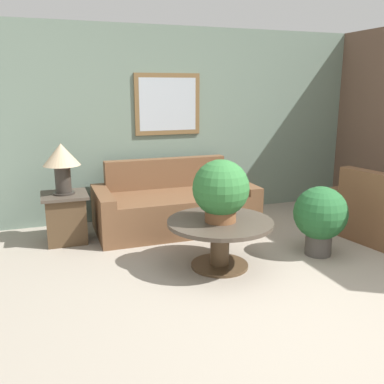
{
  "coord_description": "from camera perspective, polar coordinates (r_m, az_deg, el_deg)",
  "views": [
    {
      "loc": [
        -2.14,
        -2.69,
        1.79
      ],
      "look_at": [
        -0.54,
        1.84,
        0.62
      ],
      "focal_mm": 40.0,
      "sensor_mm": 36.0,
      "label": 1
    }
  ],
  "objects": [
    {
      "name": "couch_main",
      "position": [
        5.57,
        -2.38,
        -1.98
      ],
      "size": [
        2.01,
        1.0,
        0.86
      ],
      "color": "brown",
      "rests_on": "ground_plane"
    },
    {
      "name": "wall_back",
      "position": [
        6.18,
        0.73,
        9.23
      ],
      "size": [
        6.76,
        0.09,
        2.6
      ],
      "color": "slate",
      "rests_on": "ground_plane"
    },
    {
      "name": "table_lamp",
      "position": [
        5.14,
        -17.0,
        4.12
      ],
      "size": [
        0.42,
        0.42,
        0.59
      ],
      "color": "#2D2823",
      "rests_on": "side_table"
    },
    {
      "name": "potted_plant_floor",
      "position": [
        4.84,
        16.73,
        -3.08
      ],
      "size": [
        0.58,
        0.58,
        0.77
      ],
      "color": "#4C4742",
      "rests_on": "ground_plane"
    },
    {
      "name": "armchair",
      "position": [
        5.71,
        24.25,
        -2.79
      ],
      "size": [
        1.12,
        1.21,
        0.86
      ],
      "rotation": [
        0.0,
        0.0,
        1.74
      ],
      "color": "brown",
      "rests_on": "ground_plane"
    },
    {
      "name": "potted_plant_on_table",
      "position": [
        4.21,
        3.86,
        0.3
      ],
      "size": [
        0.56,
        0.56,
        0.62
      ],
      "color": "brown",
      "rests_on": "coffee_table"
    },
    {
      "name": "side_table",
      "position": [
        5.29,
        -16.48,
        -3.24
      ],
      "size": [
        0.53,
        0.53,
        0.58
      ],
      "color": "#4C3823",
      "rests_on": "ground_plane"
    },
    {
      "name": "ground_plane",
      "position": [
        3.88,
        17.35,
        -14.49
      ],
      "size": [
        20.0,
        20.0,
        0.0
      ],
      "primitive_type": "plane",
      "color": "gray"
    },
    {
      "name": "coffee_table",
      "position": [
        4.35,
        3.76,
        -5.54
      ],
      "size": [
        1.07,
        1.07,
        0.5
      ],
      "color": "#4C3823",
      "rests_on": "ground_plane"
    }
  ]
}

